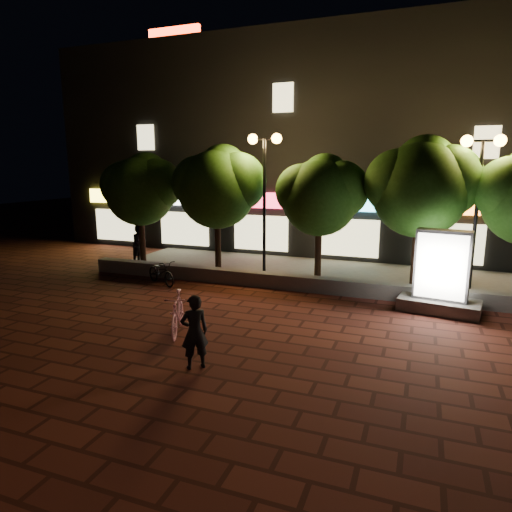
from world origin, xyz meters
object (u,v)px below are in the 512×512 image
at_px(street_lamp_left, 264,169).
at_px(tree_mid, 322,192).
at_px(tree_left, 219,184).
at_px(street_lamp_right, 480,174).
at_px(rider, 195,332).
at_px(tree_right, 422,184).
at_px(scooter_pink, 178,313).
at_px(ad_kiosk, 441,279).
at_px(scooter_parked, 161,272).
at_px(pedestrian, 140,243).
at_px(tree_far_left, 142,187).

bearing_deg(street_lamp_left, tree_mid, 7.31).
bearing_deg(tree_left, street_lamp_right, -1.68).
bearing_deg(tree_left, rider, -68.33).
distance_m(tree_left, tree_right, 7.30).
xyz_separation_m(scooter_pink, rider, (1.35, -1.60, 0.27)).
height_order(ad_kiosk, rider, ad_kiosk).
distance_m(scooter_pink, rider, 2.11).
bearing_deg(tree_mid, street_lamp_right, -3.04).
relative_size(tree_left, ad_kiosk, 2.05).
bearing_deg(scooter_parked, rider, -113.77).
height_order(rider, pedestrian, pedestrian).
distance_m(scooter_pink, pedestrian, 8.57).
relative_size(tree_left, rider, 3.10).
relative_size(tree_mid, street_lamp_left, 0.87).
relative_size(scooter_pink, rider, 1.10).
height_order(street_lamp_right, scooter_parked, street_lamp_right).
xyz_separation_m(street_lamp_left, pedestrian, (-5.75, 0.37, -3.13)).
relative_size(rider, pedestrian, 0.97).
bearing_deg(street_lamp_right, tree_right, 170.90).
bearing_deg(scooter_pink, tree_left, 83.82).
height_order(tree_right, ad_kiosk, tree_right).
bearing_deg(tree_left, pedestrian, 178.43).
bearing_deg(pedestrian, tree_left, -93.28).
relative_size(ad_kiosk, scooter_pink, 1.37).
bearing_deg(scooter_pink, pedestrian, 108.93).
xyz_separation_m(tree_mid, tree_right, (3.31, 0.00, 0.35)).
height_order(tree_far_left, tree_right, tree_right).
bearing_deg(street_lamp_left, ad_kiosk, -17.99).
height_order(tree_far_left, tree_mid, tree_far_left).
relative_size(tree_mid, rider, 2.85).
xyz_separation_m(tree_mid, scooter_parked, (-5.14, -2.46, -2.77)).
xyz_separation_m(street_lamp_left, scooter_parked, (-3.09, -2.20, -3.59)).
xyz_separation_m(tree_far_left, rider, (6.67, -7.96, -2.50)).
bearing_deg(tree_right, street_lamp_right, -9.10).
bearing_deg(tree_far_left, street_lamp_right, -1.21).
bearing_deg(street_lamp_left, rider, -81.01).
relative_size(scooter_pink, pedestrian, 1.07).
relative_size(tree_right, scooter_parked, 3.01).
relative_size(street_lamp_left, ad_kiosk, 2.17).
bearing_deg(tree_mid, scooter_pink, -108.98).
bearing_deg(street_lamp_right, pedestrian, 178.35).
bearing_deg(tree_far_left, tree_mid, -0.00).
xyz_separation_m(tree_right, street_lamp_right, (1.64, -0.26, 0.33)).
xyz_separation_m(rider, scooter_parked, (-4.31, 5.50, -0.35)).
xyz_separation_m(tree_left, ad_kiosk, (8.01, -2.23, -2.48)).
height_order(ad_kiosk, scooter_pink, ad_kiosk).
distance_m(scooter_parked, pedestrian, 3.72).
distance_m(tree_right, scooter_pink, 8.93).
height_order(street_lamp_left, pedestrian, street_lamp_left).
xyz_separation_m(tree_far_left, street_lamp_right, (12.45, -0.26, 0.60)).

